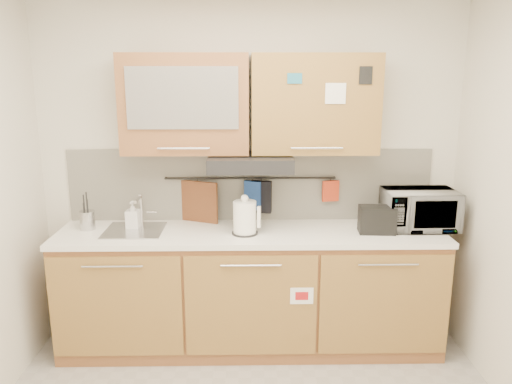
{
  "coord_description": "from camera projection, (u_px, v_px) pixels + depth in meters",
  "views": [
    {
      "loc": [
        -0.02,
        -2.29,
        2.04
      ],
      "look_at": [
        0.04,
        1.05,
        1.25
      ],
      "focal_mm": 35.0,
      "sensor_mm": 36.0,
      "label": 1
    }
  ],
  "objects": [
    {
      "name": "wall_back",
      "position": [
        250.0,
        172.0,
        3.86
      ],
      "size": [
        3.2,
        0.0,
        3.2
      ],
      "primitive_type": "plane",
      "rotation": [
        1.57,
        0.0,
        0.0
      ],
      "color": "silver",
      "rests_on": "ground"
    },
    {
      "name": "base_cabinet",
      "position": [
        251.0,
        296.0,
        3.77
      ],
      "size": [
        2.8,
        0.64,
        0.88
      ],
      "color": "#9D5E37",
      "rests_on": "floor"
    },
    {
      "name": "countertop",
      "position": [
        251.0,
        233.0,
        3.65
      ],
      "size": [
        2.82,
        0.62,
        0.04
      ],
      "primitive_type": "cube",
      "color": "white",
      "rests_on": "base_cabinet"
    },
    {
      "name": "backsplash",
      "position": [
        250.0,
        185.0,
        3.87
      ],
      "size": [
        2.8,
        0.02,
        0.56
      ],
      "primitive_type": "cube",
      "color": "silver",
      "rests_on": "countertop"
    },
    {
      "name": "upper_cabinets",
      "position": [
        249.0,
        104.0,
        3.57
      ],
      "size": [
        1.82,
        0.37,
        0.7
      ],
      "color": "#9D5E37",
      "rests_on": "wall_back"
    },
    {
      "name": "range_hood",
      "position": [
        250.0,
        162.0,
        3.59
      ],
      "size": [
        0.6,
        0.46,
        0.1
      ],
      "primitive_type": "cube",
      "color": "black",
      "rests_on": "upper_cabinets"
    },
    {
      "name": "sink",
      "position": [
        135.0,
        230.0,
        3.65
      ],
      "size": [
        0.42,
        0.4,
        0.26
      ],
      "color": "silver",
      "rests_on": "countertop"
    },
    {
      "name": "utensil_rail",
      "position": [
        250.0,
        178.0,
        3.82
      ],
      "size": [
        1.3,
        0.02,
        0.02
      ],
      "primitive_type": "cylinder",
      "rotation": [
        0.0,
        1.57,
        0.0
      ],
      "color": "black",
      "rests_on": "backsplash"
    },
    {
      "name": "utensil_crock",
      "position": [
        87.0,
        220.0,
        3.67
      ],
      "size": [
        0.13,
        0.13,
        0.28
      ],
      "rotation": [
        0.0,
        0.0,
        -0.23
      ],
      "color": "#B1B1B6",
      "rests_on": "countertop"
    },
    {
      "name": "kettle",
      "position": [
        245.0,
        218.0,
        3.56
      ],
      "size": [
        0.21,
        0.2,
        0.29
      ],
      "rotation": [
        0.0,
        0.0,
        -0.22
      ],
      "color": "white",
      "rests_on": "countertop"
    },
    {
      "name": "toaster",
      "position": [
        377.0,
        219.0,
        3.59
      ],
      "size": [
        0.27,
        0.17,
        0.19
      ],
      "rotation": [
        0.0,
        0.0,
        -0.08
      ],
      "color": "black",
      "rests_on": "countertop"
    },
    {
      "name": "microwave",
      "position": [
        419.0,
        209.0,
        3.68
      ],
      "size": [
        0.53,
        0.36,
        0.29
      ],
      "primitive_type": "imported",
      "rotation": [
        0.0,
        0.0,
        0.02
      ],
      "color": "#999999",
      "rests_on": "countertop"
    },
    {
      "name": "soap_bottle",
      "position": [
        133.0,
        215.0,
        3.68
      ],
      "size": [
        0.1,
        0.1,
        0.21
      ],
      "primitive_type": "imported",
      "rotation": [
        0.0,
        0.0,
        -0.06
      ],
      "color": "#999999",
      "rests_on": "countertop"
    },
    {
      "name": "cutting_board",
      "position": [
        198.0,
        207.0,
        3.85
      ],
      "size": [
        0.32,
        0.16,
        0.41
      ],
      "primitive_type": "cube",
      "rotation": [
        0.0,
        0.0,
        -0.41
      ],
      "color": "brown",
      "rests_on": "utensil_rail"
    },
    {
      "name": "oven_mitt",
      "position": [
        253.0,
        195.0,
        3.84
      ],
      "size": [
        0.13,
        0.09,
        0.22
      ],
      "primitive_type": "cube",
      "rotation": [
        0.0,
        0.0,
        -0.42
      ],
      "color": "#1F4291",
      "rests_on": "utensil_rail"
    },
    {
      "name": "dark_pouch",
      "position": [
        261.0,
        197.0,
        3.84
      ],
      "size": [
        0.16,
        0.08,
        0.25
      ],
      "primitive_type": "cube",
      "rotation": [
        0.0,
        0.0,
        -0.21
      ],
      "color": "black",
      "rests_on": "utensil_rail"
    },
    {
      "name": "pot_holder",
      "position": [
        331.0,
        191.0,
        3.84
      ],
      "size": [
        0.13,
        0.05,
        0.16
      ],
      "primitive_type": "cube",
      "rotation": [
        0.0,
        0.0,
        0.2
      ],
      "color": "#B73318",
      "rests_on": "utensil_rail"
    }
  ]
}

